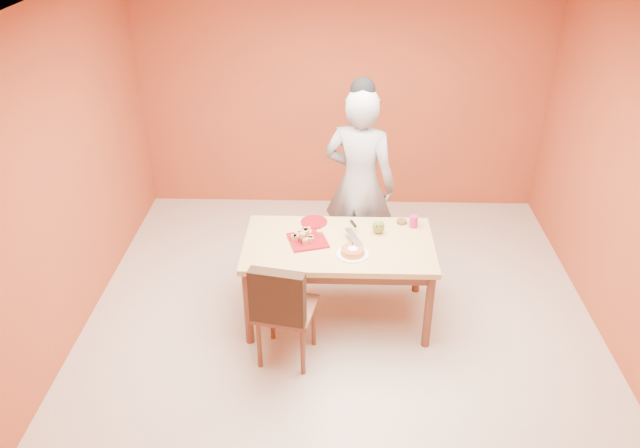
{
  "coord_description": "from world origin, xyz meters",
  "views": [
    {
      "loc": [
        -0.05,
        -4.17,
        3.51
      ],
      "look_at": [
        -0.18,
        0.3,
        0.94
      ],
      "focal_mm": 35.0,
      "sensor_mm": 36.0,
      "label": 1
    }
  ],
  "objects_px": {
    "person": "(359,185)",
    "dining_table": "(339,252)",
    "red_dinner_plate": "(314,222)",
    "magenta_glass": "(414,221)",
    "pastry_platter": "(308,240)",
    "checker_tin": "(402,222)",
    "dining_chair": "(286,308)",
    "sponge_cake": "(353,251)",
    "egg_ornament": "(378,227)"
  },
  "relations": [
    {
      "from": "person",
      "to": "checker_tin",
      "type": "distance_m",
      "value": 0.56
    },
    {
      "from": "dining_table",
      "to": "egg_ornament",
      "type": "bearing_deg",
      "value": 26.3
    },
    {
      "from": "pastry_platter",
      "to": "red_dinner_plate",
      "type": "distance_m",
      "value": 0.32
    },
    {
      "from": "dining_chair",
      "to": "checker_tin",
      "type": "height_order",
      "value": "dining_chair"
    },
    {
      "from": "red_dinner_plate",
      "to": "magenta_glass",
      "type": "relative_size",
      "value": 2.25
    },
    {
      "from": "red_dinner_plate",
      "to": "sponge_cake",
      "type": "xyz_separation_m",
      "value": [
        0.33,
        -0.52,
        0.03
      ]
    },
    {
      "from": "dining_table",
      "to": "pastry_platter",
      "type": "relative_size",
      "value": 5.25
    },
    {
      "from": "dining_chair",
      "to": "egg_ornament",
      "type": "height_order",
      "value": "dining_chair"
    },
    {
      "from": "person",
      "to": "pastry_platter",
      "type": "relative_size",
      "value": 6.16
    },
    {
      "from": "dining_table",
      "to": "person",
      "type": "relative_size",
      "value": 0.85
    },
    {
      "from": "dining_chair",
      "to": "pastry_platter",
      "type": "height_order",
      "value": "dining_chair"
    },
    {
      "from": "pastry_platter",
      "to": "sponge_cake",
      "type": "height_order",
      "value": "sponge_cake"
    },
    {
      "from": "dining_chair",
      "to": "egg_ornament",
      "type": "relative_size",
      "value": 7.3
    },
    {
      "from": "dining_chair",
      "to": "sponge_cake",
      "type": "xyz_separation_m",
      "value": [
        0.52,
        0.39,
        0.29
      ]
    },
    {
      "from": "person",
      "to": "pastry_platter",
      "type": "xyz_separation_m",
      "value": [
        -0.45,
        -0.73,
        -0.17
      ]
    },
    {
      "from": "person",
      "to": "pastry_platter",
      "type": "height_order",
      "value": "person"
    },
    {
      "from": "person",
      "to": "dining_table",
      "type": "bearing_deg",
      "value": 93.95
    },
    {
      "from": "pastry_platter",
      "to": "checker_tin",
      "type": "distance_m",
      "value": 0.89
    },
    {
      "from": "dining_chair",
      "to": "pastry_platter",
      "type": "relative_size",
      "value": 3.17
    },
    {
      "from": "dining_table",
      "to": "red_dinner_plate",
      "type": "xyz_separation_m",
      "value": [
        -0.22,
        0.34,
        0.1
      ]
    },
    {
      "from": "dining_table",
      "to": "magenta_glass",
      "type": "xyz_separation_m",
      "value": [
        0.65,
        0.29,
        0.15
      ]
    },
    {
      "from": "pastry_platter",
      "to": "magenta_glass",
      "type": "distance_m",
      "value": 0.96
    },
    {
      "from": "red_dinner_plate",
      "to": "person",
      "type": "bearing_deg",
      "value": 44.77
    },
    {
      "from": "dining_chair",
      "to": "magenta_glass",
      "type": "height_order",
      "value": "dining_chair"
    },
    {
      "from": "dining_table",
      "to": "sponge_cake",
      "type": "distance_m",
      "value": 0.25
    },
    {
      "from": "checker_tin",
      "to": "person",
      "type": "bearing_deg",
      "value": 133.46
    },
    {
      "from": "dining_chair",
      "to": "pastry_platter",
      "type": "distance_m",
      "value": 0.66
    },
    {
      "from": "red_dinner_plate",
      "to": "checker_tin",
      "type": "bearing_deg",
      "value": 1.05
    },
    {
      "from": "person",
      "to": "red_dinner_plate",
      "type": "xyz_separation_m",
      "value": [
        -0.41,
        -0.4,
        -0.17
      ]
    },
    {
      "from": "person",
      "to": "pastry_platter",
      "type": "bearing_deg",
      "value": 76.3
    },
    {
      "from": "dining_table",
      "to": "pastry_platter",
      "type": "bearing_deg",
      "value": 176.67
    },
    {
      "from": "red_dinner_plate",
      "to": "magenta_glass",
      "type": "xyz_separation_m",
      "value": [
        0.87,
        -0.05,
        0.05
      ]
    },
    {
      "from": "red_dinner_plate",
      "to": "magenta_glass",
      "type": "distance_m",
      "value": 0.88
    },
    {
      "from": "dining_table",
      "to": "person",
      "type": "distance_m",
      "value": 0.81
    },
    {
      "from": "sponge_cake",
      "to": "magenta_glass",
      "type": "bearing_deg",
      "value": 41.16
    },
    {
      "from": "red_dinner_plate",
      "to": "dining_chair",
      "type": "bearing_deg",
      "value": -101.71
    },
    {
      "from": "person",
      "to": "red_dinner_plate",
      "type": "bearing_deg",
      "value": 62.86
    },
    {
      "from": "dining_table",
      "to": "red_dinner_plate",
      "type": "relative_size",
      "value": 6.83
    },
    {
      "from": "magenta_glass",
      "to": "sponge_cake",
      "type": "bearing_deg",
      "value": -138.84
    },
    {
      "from": "red_dinner_plate",
      "to": "sponge_cake",
      "type": "bearing_deg",
      "value": -57.14
    },
    {
      "from": "magenta_glass",
      "to": "checker_tin",
      "type": "height_order",
      "value": "magenta_glass"
    },
    {
      "from": "dining_chair",
      "to": "egg_ornament",
      "type": "distance_m",
      "value": 1.1
    },
    {
      "from": "person",
      "to": "dining_chair",
      "type": "bearing_deg",
      "value": 83.64
    },
    {
      "from": "sponge_cake",
      "to": "checker_tin",
      "type": "relative_size",
      "value": 2.13
    },
    {
      "from": "egg_ornament",
      "to": "magenta_glass",
      "type": "bearing_deg",
      "value": 28.67
    },
    {
      "from": "red_dinner_plate",
      "to": "pastry_platter",
      "type": "bearing_deg",
      "value": -97.36
    },
    {
      "from": "dining_table",
      "to": "red_dinner_plate",
      "type": "height_order",
      "value": "red_dinner_plate"
    },
    {
      "from": "egg_ornament",
      "to": "checker_tin",
      "type": "distance_m",
      "value": 0.29
    },
    {
      "from": "dining_chair",
      "to": "red_dinner_plate",
      "type": "distance_m",
      "value": 0.96
    },
    {
      "from": "red_dinner_plate",
      "to": "dining_table",
      "type": "bearing_deg",
      "value": -56.57
    }
  ]
}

